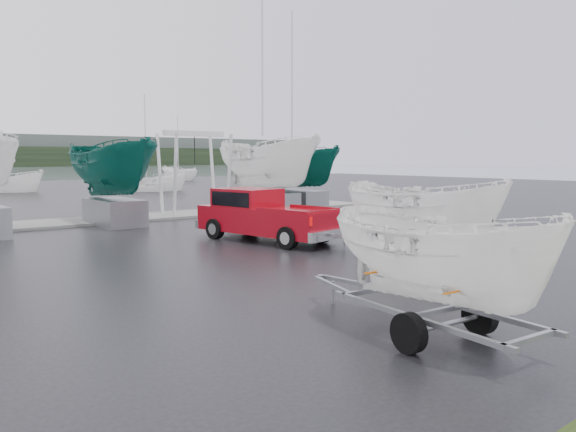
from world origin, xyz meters
The scene contains 12 objects.
ground_plane centered at (0.00, 0.00, 0.00)m, with size 120.00×120.00×0.00m, color black.
dock centered at (0.00, 13.00, 0.05)m, with size 30.00×3.00×0.12m, color gray.
pickup_truck centered at (1.89, 3.88, 0.92)m, with size 2.64×5.51×1.76m.
trailer_hitched centered at (2.90, -2.15, 2.83)m, with size 2.07×3.75×5.24m.
trailer_parked centered at (-2.24, -6.39, 2.59)m, with size 1.83×3.70×4.77m.
boat_hoist centered at (4.52, 13.00, 2.67)m, with size 3.30×2.18×4.12m.
keelboat_1 centered at (-0.36, 11.20, 3.89)m, with size 2.45×3.20×7.61m.
keelboat_2 centered at (7.59, 11.00, 4.37)m, with size 2.74×3.20×10.92m.
keelboat_3 centered at (9.76, 11.30, 3.61)m, with size 2.28×3.20×10.45m.
moored_boat_1 centered at (1.01, 38.75, 0.00)m, with size 3.95×3.94×11.68m.
moored_boat_2 centered at (10.84, 32.25, 0.00)m, with size 3.35×3.30×11.50m.
moored_boat_3 centered at (24.14, 51.72, 0.00)m, with size 2.67×2.74×11.50m.
Camera 1 is at (-9.40, -11.57, 2.85)m, focal length 35.00 mm.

